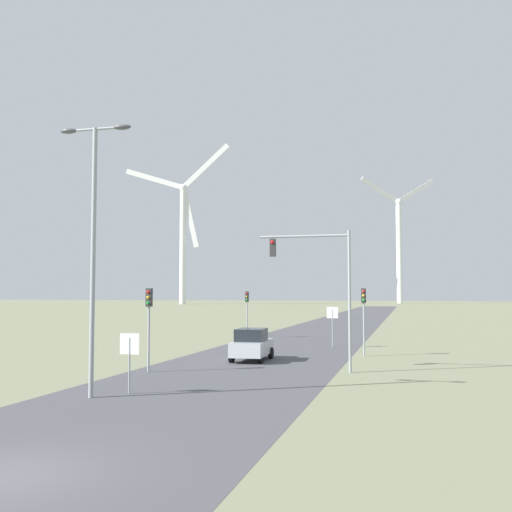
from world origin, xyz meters
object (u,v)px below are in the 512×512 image
Objects in this scene: streetlamp at (94,227)px; traffic_light_post_near_left at (149,311)px; traffic_light_mast_overhead at (319,272)px; car_approaching at (252,345)px; traffic_light_post_mid_left at (247,304)px; stop_sign_far at (332,319)px; traffic_light_post_near_right at (364,306)px; stop_sign_near at (130,352)px; wind_turbine_left at (399,240)px; wind_turbine_far_left at (183,230)px.

traffic_light_post_near_left is at bearing 97.73° from streetlamp.
traffic_light_mast_overhead is 1.66× the size of car_approaching.
traffic_light_mast_overhead is at bearing 15.67° from traffic_light_post_near_left.
car_approaching is at bearing -73.89° from traffic_light_post_mid_left.
car_approaching is (-3.47, -9.35, -1.10)m from stop_sign_far.
stop_sign_far is (6.13, 22.56, -4.32)m from streetlamp.
traffic_light_post_near_right is 7.62m from car_approaching.
traffic_light_post_near_right reaches higher than stop_sign_near.
stop_sign_near is at bearing -97.84° from car_approaching.
traffic_light_mast_overhead is at bearing 52.82° from streetlamp.
traffic_light_post_mid_left reaches higher than stop_sign_near.
traffic_light_mast_overhead is at bearing 53.54° from stop_sign_near.
traffic_light_post_near_right is at bearing 63.25° from streetlamp.
traffic_light_post_near_left is 210.68m from wind_turbine_left.
wind_turbine_far_left reaches higher than traffic_light_mast_overhead.
stop_sign_far is at bearing -90.56° from wind_turbine_left.
wind_turbine_left is (9.00, 209.39, 21.47)m from traffic_light_post_near_left.
stop_sign_near is 0.33× the size of traffic_light_mast_overhead.
wind_turbine_far_left is (-65.32, 171.63, 23.44)m from traffic_light_post_near_left.
traffic_light_post_near_left is 185.13m from wind_turbine_far_left.
wind_turbine_left is at bearing 87.88° from streetlamp.
traffic_light_post_near_left is at bearing -120.94° from car_approaching.
stop_sign_far is 0.70× the size of traffic_light_post_near_left.
streetlamp is at bearing -132.20° from stop_sign_near.
wind_turbine_far_left is (-64.09, 148.69, 23.51)m from traffic_light_post_mid_left.
streetlamp is 3.53× the size of stop_sign_far.
stop_sign_near is 0.05× the size of wind_turbine_left.
traffic_light_post_mid_left is at bearing -93.14° from wind_turbine_left.
traffic_light_post_near_left is 14.04m from traffic_light_post_near_right.
streetlamp is 2.43× the size of car_approaching.
stop_sign_far is at bearing 74.79° from streetlamp.
wind_turbine_far_left reaches higher than stop_sign_far.
wind_turbine_left reaches higher than traffic_light_post_mid_left.
traffic_light_post_near_left is 7.37m from car_approaching.
stop_sign_far is 0.72× the size of traffic_light_post_mid_left.
wind_turbine_left is (-0.70, 199.23, 21.43)m from traffic_light_post_near_right.
traffic_light_mast_overhead is 0.12× the size of wind_turbine_far_left.
wind_turbine_far_left is (-68.96, 165.56, 25.53)m from car_approaching.
wind_turbine_left reaches higher than stop_sign_near.
wind_turbine_left reaches higher than traffic_light_post_near_right.
car_approaching is 0.09× the size of wind_turbine_left.
stop_sign_near is at bearing -83.69° from traffic_light_post_mid_left.
traffic_light_post_near_left is 22.97m from traffic_light_post_mid_left.
wind_turbine_far_left is at bearing 114.92° from traffic_light_post_near_right.
wind_turbine_left is at bearing 88.49° from car_approaching.
wind_turbine_far_left is (-75.02, 161.47, 23.40)m from traffic_light_post_near_right.
traffic_light_post_near_right reaches higher than traffic_light_post_mid_left.
traffic_light_post_near_left reaches higher than car_approaching.
stop_sign_far reaches higher than stop_sign_near.
traffic_light_post_mid_left is at bearing 114.36° from traffic_light_mast_overhead.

